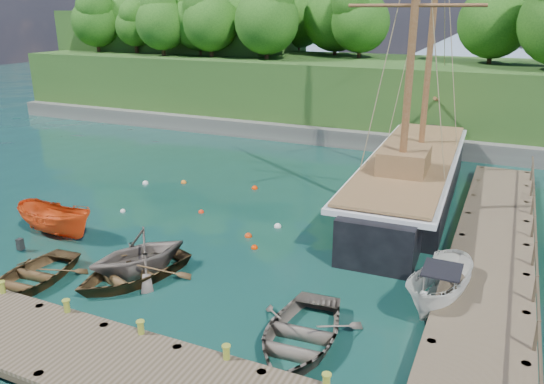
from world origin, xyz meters
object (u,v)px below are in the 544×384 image
(rowboat_2, at_px, (133,279))
(cabin_boat_white, at_px, (438,305))
(motorboat_orange, at_px, (58,235))
(rowboat_0, at_px, (32,284))
(rowboat_1, at_px, (140,274))
(schooner, at_px, (410,181))
(rowboat_3, at_px, (299,345))

(rowboat_2, xyz_separation_m, cabin_boat_white, (11.23, 2.97, 0.00))
(rowboat_2, xyz_separation_m, motorboat_orange, (-5.99, 2.02, 0.00))
(rowboat_2, height_order, motorboat_orange, motorboat_orange)
(motorboat_orange, bearing_deg, rowboat_0, -141.45)
(rowboat_0, height_order, rowboat_1, rowboat_1)
(schooner, bearing_deg, motorboat_orange, -141.34)
(rowboat_0, relative_size, rowboat_2, 0.91)
(rowboat_1, distance_m, motorboat_orange, 6.15)
(motorboat_orange, bearing_deg, rowboat_1, -99.90)
(rowboat_3, height_order, schooner, schooner)
(motorboat_orange, bearing_deg, schooner, -44.82)
(rowboat_1, distance_m, cabin_boat_white, 11.53)
(rowboat_0, relative_size, rowboat_1, 1.11)
(rowboat_0, bearing_deg, rowboat_1, 31.05)
(rowboat_0, xyz_separation_m, cabin_boat_white, (14.56, 4.90, 0.00))
(rowboat_1, bearing_deg, schooner, 87.93)
(cabin_boat_white, height_order, schooner, schooner)
(cabin_boat_white, xyz_separation_m, schooner, (-3.17, 11.10, 1.04))
(schooner, bearing_deg, rowboat_2, -121.78)
(rowboat_0, bearing_deg, rowboat_3, -1.80)
(rowboat_2, bearing_deg, rowboat_3, 9.75)
(motorboat_orange, distance_m, cabin_boat_white, 17.24)
(rowboat_1, relative_size, rowboat_3, 0.81)
(rowboat_3, bearing_deg, cabin_boat_white, 45.38)
(rowboat_0, height_order, schooner, schooner)
(rowboat_0, relative_size, rowboat_3, 0.89)
(rowboat_0, distance_m, rowboat_3, 10.91)
(schooner, bearing_deg, rowboat_1, -122.73)
(rowboat_2, distance_m, schooner, 16.25)
(motorboat_orange, height_order, schooner, schooner)
(rowboat_3, relative_size, cabin_boat_white, 1.10)
(rowboat_0, distance_m, rowboat_1, 4.08)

